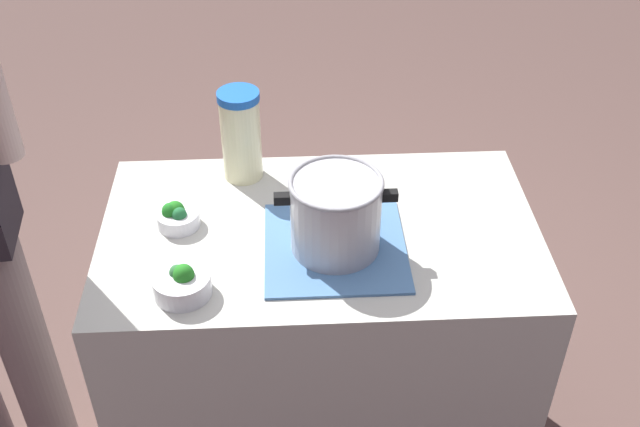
% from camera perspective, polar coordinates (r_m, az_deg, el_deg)
% --- Properties ---
extents(counter_slab, '(1.14, 0.68, 0.92)m').
position_cam_1_polar(counter_slab, '(2.29, 0.00, -10.05)').
color(counter_slab, beige).
rests_on(counter_slab, ground_plane).
extents(dish_cloth, '(0.35, 0.36, 0.01)m').
position_cam_1_polar(dish_cloth, '(1.92, 1.14, -2.50)').
color(dish_cloth, '#4E7AAC').
rests_on(dish_cloth, counter_slab).
extents(cooking_pot, '(0.30, 0.23, 0.20)m').
position_cam_1_polar(cooking_pot, '(1.85, 1.18, 0.03)').
color(cooking_pot, '#B7B7BC').
rests_on(cooking_pot, dish_cloth).
extents(lemonade_pitcher, '(0.11, 0.11, 0.26)m').
position_cam_1_polar(lemonade_pitcher, '(2.11, -5.91, 5.84)').
color(lemonade_pitcher, beige).
rests_on(lemonade_pitcher, counter_slab).
extents(broccoli_bowl_front, '(0.11, 0.11, 0.07)m').
position_cam_1_polar(broccoli_bowl_front, '(2.01, -10.60, -0.21)').
color(broccoli_bowl_front, silver).
rests_on(broccoli_bowl_front, counter_slab).
extents(broccoli_bowl_center, '(0.14, 0.14, 0.08)m').
position_cam_1_polar(broccoli_bowl_center, '(1.81, -10.24, -5.11)').
color(broccoli_bowl_center, silver).
rests_on(broccoli_bowl_center, counter_slab).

